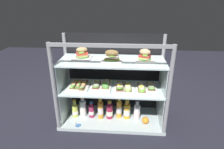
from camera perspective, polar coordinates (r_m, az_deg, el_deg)
ground_plane at (r=2.23m, az=0.00°, el=-13.47°), size 6.00×6.00×0.02m
case_base_deck at (r=2.22m, az=0.00°, el=-12.88°), size 1.11×0.47×0.04m
case_frame at (r=2.07m, az=0.22°, el=-0.07°), size 1.11×0.47×0.93m
riser_lower_tier at (r=2.11m, az=0.00°, el=-8.61°), size 1.03×0.39×0.35m
shelf_lower_glass at (r=2.02m, az=0.00°, el=-4.17°), size 1.05×0.41×0.02m
riser_upper_tier at (r=1.96m, az=0.00°, el=-0.21°), size 1.03×0.39×0.29m
shelf_upper_glass at (r=1.90m, az=0.00°, el=4.00°), size 1.05×0.41×0.02m
plated_roll_sandwich_near_right_corner at (r=1.96m, az=-8.89°, el=5.90°), size 0.18×0.18×0.12m
plated_roll_sandwich_mid_right at (r=1.85m, az=-0.01°, el=5.12°), size 0.19×0.19×0.12m
plated_roll_sandwich_far_left at (r=1.90m, az=9.70°, el=5.28°), size 0.18×0.18×0.12m
open_sandwich_tray_left_of_center at (r=2.06m, az=-9.71°, el=-3.06°), size 0.21×0.30×0.07m
open_sandwich_tray_far_right at (r=2.03m, az=-3.19°, el=-3.20°), size 0.21×0.29×0.06m
open_sandwich_tray_near_left_corner at (r=1.99m, az=3.61°, el=-3.83°), size 0.21×0.29×0.06m
open_sandwich_tray_mid_right at (r=2.01m, az=10.06°, el=-3.83°), size 0.21×0.29×0.06m
juice_bottle_back_left at (r=2.22m, az=-10.91°, el=-10.40°), size 0.07×0.07×0.20m
juice_bottle_back_center at (r=2.20m, az=-8.63°, el=-9.84°), size 0.07×0.07×0.24m
juice_bottle_front_second at (r=2.18m, az=-6.11°, el=-10.69°), size 0.06×0.06×0.19m
juice_bottle_near_post at (r=2.14m, az=-3.43°, el=-10.44°), size 0.06×0.06×0.24m
juice_bottle_front_left_end at (r=2.15m, az=-0.74°, el=-10.85°), size 0.07×0.07×0.21m
juice_bottle_front_right_end at (r=2.15m, az=2.10°, el=-10.22°), size 0.06×0.06×0.25m
juice_bottle_back_right at (r=2.15m, az=4.47°, el=-10.75°), size 0.07×0.07×0.22m
juice_bottle_front_fourth at (r=2.15m, az=7.42°, el=-11.04°), size 0.07×0.07×0.21m
orange_fruit_beside_bottles at (r=2.12m, az=9.90°, el=-13.28°), size 0.07×0.07×0.07m
kitchen_scissors at (r=2.12m, az=-10.26°, el=-14.45°), size 0.14×0.15×0.01m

